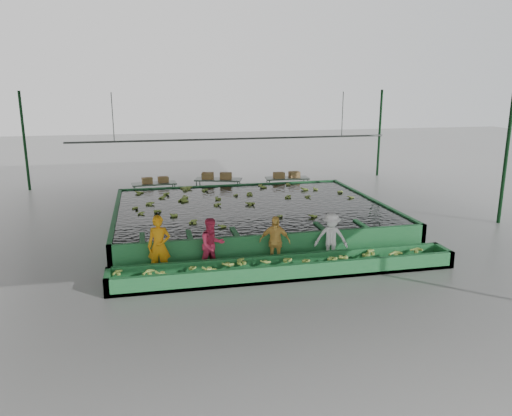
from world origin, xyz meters
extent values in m
plane|color=gray|center=(0.00, 0.00, 0.00)|extent=(80.00, 80.00, 0.00)
cube|color=gray|center=(0.00, 0.00, 5.00)|extent=(20.00, 22.00, 0.04)
cube|color=black|center=(0.00, 1.50, 0.85)|extent=(9.70, 7.70, 0.00)
cylinder|color=#59605B|center=(0.00, 5.00, 3.00)|extent=(0.08, 0.08, 14.00)
cylinder|color=#59605B|center=(-5.00, 5.00, 4.00)|extent=(0.04, 0.04, 2.00)
cylinder|color=#59605B|center=(5.00, 5.00, 4.00)|extent=(0.04, 0.04, 2.00)
imported|color=orange|center=(-3.53, -2.80, 0.89)|extent=(0.71, 0.54, 1.77)
imported|color=#D32C51|center=(-2.04, -2.80, 0.81)|extent=(0.93, 0.82, 1.61)
imported|color=gold|center=(-0.16, -2.80, 0.79)|extent=(1.00, 0.65, 1.57)
imported|color=silver|center=(1.61, -2.80, 0.78)|extent=(1.15, 0.88, 1.56)
camera|label=1|loc=(-3.77, -16.43, 5.33)|focal=35.00mm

